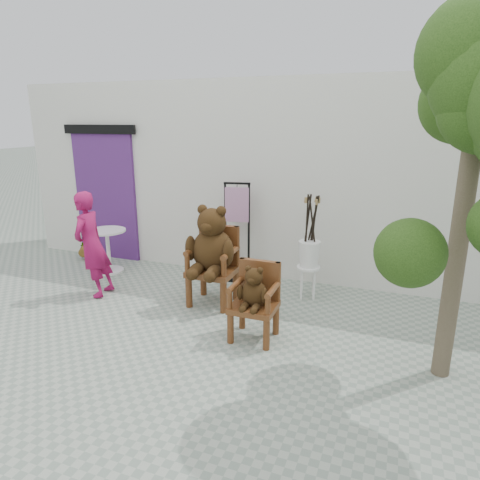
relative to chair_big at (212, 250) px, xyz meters
The scene contains 10 objects.
ground_plane 1.62m from the chair_big, 72.76° to the right, with size 60.00×60.00×0.00m, color gray.
back_wall 1.93m from the chair_big, 76.18° to the left, with size 9.00×1.00×3.00m, color silver.
doorway 2.87m from the chair_big, 154.89° to the left, with size 1.40×0.11×2.33m.
chair_big is the anchor object (origin of this frame).
chair_small 1.11m from the chair_big, 40.15° to the right, with size 0.50×0.47×0.88m.
person 1.72m from the chair_big, 169.64° to the right, with size 0.54×0.35×1.47m, color #92124A.
cafe_table 2.19m from the chair_big, 165.48° to the left, with size 0.60×0.60×0.70m.
display_stand 0.99m from the chair_big, 91.45° to the left, with size 0.51×0.43×1.51m.
stool_bucket 1.33m from the chair_big, 29.10° to the left, with size 0.32×0.32×1.45m.
potted_plant 3.12m from the chair_big, 161.36° to the left, with size 0.33×0.29×0.37m, color #18330E.
Camera 1 is at (1.81, -3.53, 2.42)m, focal length 32.00 mm.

